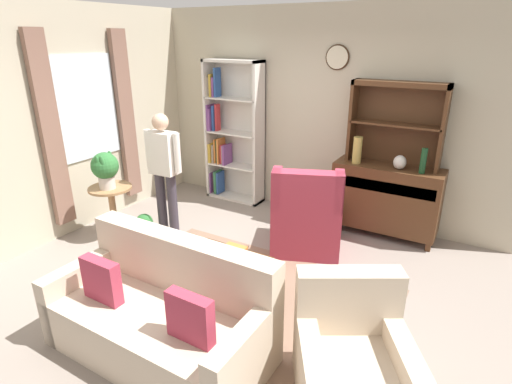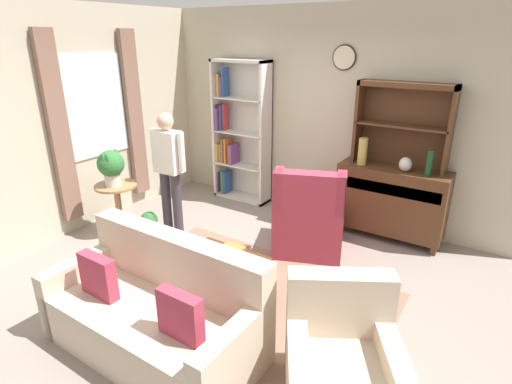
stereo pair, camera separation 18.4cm
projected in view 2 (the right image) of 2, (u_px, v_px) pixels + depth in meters
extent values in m
cube|color=gray|center=(238.00, 280.00, 4.32)|extent=(5.40, 4.60, 0.02)
cube|color=#BCB299|center=(328.00, 116.00, 5.48)|extent=(5.00, 0.06, 2.80)
cylinder|color=beige|center=(344.00, 57.00, 5.08)|extent=(0.28, 0.03, 0.28)
torus|color=#382314|center=(344.00, 57.00, 5.08)|extent=(0.31, 0.02, 0.31)
cube|color=#422816|center=(385.00, 104.00, 4.97)|extent=(0.28, 0.03, 0.36)
cube|color=#BCB299|center=(72.00, 122.00, 5.11)|extent=(0.06, 4.20, 2.80)
cube|color=silver|center=(95.00, 107.00, 5.29)|extent=(0.02, 0.90, 1.30)
cube|color=#7F5B4C|center=(59.00, 130.00, 4.89)|extent=(0.08, 0.24, 2.30)
cube|color=#7F5B4C|center=(134.00, 115.00, 5.79)|extent=(0.08, 0.24, 2.30)
cube|color=#846651|center=(237.00, 300.00, 3.98)|extent=(2.80, 2.04, 0.01)
cube|color=silver|center=(219.00, 129.00, 6.33)|extent=(0.04, 0.30, 2.10)
cube|color=silver|center=(266.00, 136.00, 5.89)|extent=(0.04, 0.30, 2.10)
cube|color=silver|center=(240.00, 61.00, 5.74)|extent=(0.90, 0.30, 0.04)
cube|color=silver|center=(242.00, 197.00, 6.48)|extent=(0.90, 0.30, 0.04)
cube|color=silver|center=(247.00, 131.00, 6.22)|extent=(0.90, 0.01, 2.10)
cube|color=silver|center=(242.00, 165.00, 6.29)|extent=(0.86, 0.30, 0.02)
cube|color=#723F7F|center=(221.00, 181.00, 6.60)|extent=(0.02, 0.20, 0.33)
cube|color=#3F3833|center=(223.00, 181.00, 6.58)|extent=(0.04, 0.10, 0.32)
cube|color=#337247|center=(225.00, 181.00, 6.55)|extent=(0.04, 0.19, 0.36)
cube|color=#284C8C|center=(228.00, 182.00, 6.52)|extent=(0.03, 0.19, 0.35)
cube|color=silver|center=(241.00, 133.00, 6.11)|extent=(0.86, 0.30, 0.02)
cube|color=gold|center=(221.00, 152.00, 6.42)|extent=(0.04, 0.22, 0.30)
cube|color=gray|center=(223.00, 153.00, 6.40)|extent=(0.03, 0.17, 0.28)
cube|color=#CC7233|center=(224.00, 150.00, 6.36)|extent=(0.02, 0.16, 0.37)
cube|color=#337247|center=(226.00, 151.00, 6.35)|extent=(0.04, 0.11, 0.35)
cube|color=#CC7233|center=(228.00, 150.00, 6.32)|extent=(0.03, 0.20, 0.39)
cube|color=#B22D33|center=(230.00, 154.00, 6.32)|extent=(0.03, 0.15, 0.30)
cube|color=gray|center=(232.00, 154.00, 6.30)|extent=(0.02, 0.17, 0.29)
cube|color=#723F7F|center=(234.00, 154.00, 6.28)|extent=(0.04, 0.23, 0.31)
cube|color=silver|center=(241.00, 99.00, 5.93)|extent=(0.86, 0.30, 0.02)
cube|color=#723F7F|center=(219.00, 117.00, 6.22)|extent=(0.02, 0.23, 0.39)
cube|color=#723F7F|center=(221.00, 119.00, 6.22)|extent=(0.03, 0.23, 0.33)
cube|color=#284C8C|center=(223.00, 118.00, 6.19)|extent=(0.03, 0.15, 0.37)
cube|color=#B22D33|center=(225.00, 117.00, 6.16)|extent=(0.04, 0.10, 0.40)
cube|color=gray|center=(218.00, 86.00, 6.06)|extent=(0.03, 0.10, 0.28)
cube|color=gold|center=(221.00, 85.00, 6.03)|extent=(0.04, 0.16, 0.32)
cube|color=#723F7F|center=(223.00, 87.00, 6.01)|extent=(0.03, 0.16, 0.28)
cube|color=#284C8C|center=(225.00, 82.00, 5.97)|extent=(0.03, 0.15, 0.42)
cube|color=#4C2D19|center=(391.00, 199.00, 5.06)|extent=(1.30, 0.45, 0.82)
cube|color=#4C2D19|center=(337.00, 226.00, 5.40)|extent=(0.06, 0.06, 0.10)
cube|color=#4C2D19|center=(433.00, 251.00, 4.79)|extent=(0.06, 0.06, 0.10)
cube|color=#4C2D19|center=(347.00, 217.00, 5.67)|extent=(0.06, 0.06, 0.10)
cube|color=#4C2D19|center=(439.00, 239.00, 5.06)|extent=(0.06, 0.06, 0.10)
cube|color=#3D2414|center=(388.00, 189.00, 4.82)|extent=(1.20, 0.01, 0.14)
cube|color=#4C2D19|center=(359.00, 121.00, 5.07)|extent=(0.04, 0.26, 1.00)
cube|color=#4C2D19|center=(451.00, 131.00, 4.53)|extent=(0.04, 0.26, 1.00)
cube|color=#4C2D19|center=(407.00, 85.00, 4.63)|extent=(1.10, 0.26, 0.06)
cube|color=#4C2D19|center=(402.00, 126.00, 4.80)|extent=(1.06, 0.26, 0.02)
cube|color=#4C2D19|center=(405.00, 124.00, 4.90)|extent=(1.10, 0.01, 1.00)
cylinder|color=tan|center=(363.00, 151.00, 4.99)|extent=(0.11, 0.11, 0.33)
ellipsoid|color=beige|center=(405.00, 164.00, 4.77)|extent=(0.15, 0.15, 0.17)
cylinder|color=#194223|center=(429.00, 163.00, 4.59)|extent=(0.07, 0.07, 0.30)
cube|color=beige|center=(153.00, 328.00, 3.29)|extent=(1.81, 0.86, 0.42)
cube|color=beige|center=(177.00, 262.00, 3.38)|extent=(1.80, 0.21, 0.48)
cube|color=beige|center=(88.00, 286.00, 3.69)|extent=(0.15, 0.85, 0.60)
cube|color=beige|center=(235.00, 361.00, 2.83)|extent=(0.15, 0.85, 0.60)
cube|color=#A33347|center=(98.00, 276.00, 3.29)|extent=(0.36, 0.10, 0.36)
cube|color=#A33347|center=(180.00, 316.00, 2.82)|extent=(0.36, 0.10, 0.36)
cube|color=white|center=(175.00, 236.00, 3.29)|extent=(0.36, 0.18, 0.00)
cube|color=beige|center=(342.00, 384.00, 2.77)|extent=(1.04, 1.05, 0.40)
cube|color=beige|center=(340.00, 303.00, 2.90)|extent=(0.74, 0.53, 0.48)
cube|color=beige|center=(297.00, 373.00, 2.76)|extent=(0.52, 0.74, 0.55)
cube|color=beige|center=(388.00, 377.00, 2.73)|extent=(0.52, 0.74, 0.55)
cube|color=#A33347|center=(309.00, 231.00, 4.91)|extent=(1.02, 1.03, 0.42)
cube|color=#A33347|center=(309.00, 200.00, 4.44)|extent=(0.80, 0.47, 0.63)
cube|color=#A33347|center=(341.00, 193.00, 4.38)|extent=(0.20, 0.30, 0.44)
cube|color=#A33347|center=(278.00, 189.00, 4.51)|extent=(0.20, 0.30, 0.44)
cylinder|color=#997047|center=(116.00, 186.00, 5.07)|extent=(0.52, 0.52, 0.03)
cylinder|color=#997047|center=(119.00, 211.00, 5.19)|extent=(0.08, 0.08, 0.65)
cylinder|color=#997047|center=(122.00, 233.00, 5.30)|extent=(0.36, 0.36, 0.03)
cylinder|color=beige|center=(113.00, 180.00, 5.00)|extent=(0.19, 0.19, 0.15)
sphere|color=#2D6B33|center=(111.00, 164.00, 4.92)|extent=(0.32, 0.32, 0.32)
ellipsoid|color=#2D6B33|center=(103.00, 163.00, 4.81)|extent=(0.09, 0.06, 0.23)
ellipsoid|color=#2D6B33|center=(108.00, 163.00, 4.80)|extent=(0.09, 0.06, 0.23)
ellipsoid|color=#2D6B33|center=(116.00, 158.00, 5.01)|extent=(0.09, 0.06, 0.23)
cylinder|color=gray|center=(150.00, 230.00, 5.29)|extent=(0.13, 0.13, 0.10)
sphere|color=#2D6B33|center=(149.00, 220.00, 5.23)|extent=(0.22, 0.22, 0.22)
ellipsoid|color=#2D6B33|center=(144.00, 220.00, 5.17)|extent=(0.07, 0.04, 0.16)
ellipsoid|color=#2D6B33|center=(155.00, 219.00, 5.21)|extent=(0.07, 0.04, 0.16)
cylinder|color=#38333D|center=(166.00, 201.00, 5.28)|extent=(0.13, 0.13, 0.82)
cylinder|color=#38333D|center=(177.00, 204.00, 5.19)|extent=(0.13, 0.13, 0.82)
cube|color=silver|center=(168.00, 152.00, 5.00)|extent=(0.35, 0.22, 0.52)
sphere|color=tan|center=(165.00, 121.00, 4.86)|extent=(0.21, 0.21, 0.20)
cylinder|color=silver|center=(154.00, 147.00, 5.09)|extent=(0.08, 0.08, 0.48)
cylinder|color=silver|center=(182.00, 152.00, 4.88)|extent=(0.08, 0.08, 0.48)
cube|color=#4C2D19|center=(224.00, 259.00, 3.92)|extent=(0.80, 0.50, 0.03)
cube|color=#4C2D19|center=(181.00, 276.00, 4.02)|extent=(0.05, 0.05, 0.39)
cube|color=#4C2D19|center=(242.00, 302.00, 3.64)|extent=(0.05, 0.05, 0.39)
cube|color=#4C2D19|center=(209.00, 257.00, 4.36)|extent=(0.05, 0.05, 0.39)
cube|color=#4C2D19|center=(268.00, 279.00, 3.98)|extent=(0.05, 0.05, 0.39)
cube|color=#337247|center=(234.00, 254.00, 3.94)|extent=(0.22, 0.16, 0.03)
cube|color=#337247|center=(232.00, 252.00, 3.93)|extent=(0.15, 0.16, 0.03)
cube|color=gold|center=(232.00, 250.00, 3.92)|extent=(0.22, 0.10, 0.02)
cube|color=#CC7233|center=(233.00, 248.00, 3.90)|extent=(0.22, 0.15, 0.03)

